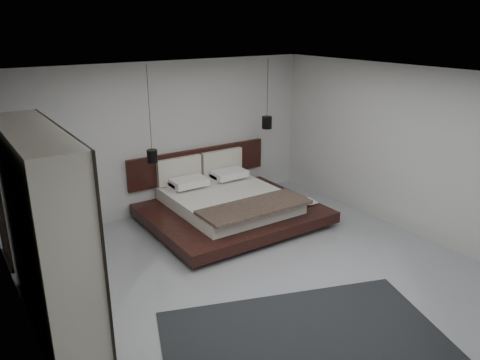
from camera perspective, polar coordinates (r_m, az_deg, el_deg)
floor at (r=6.90m, az=2.43°, el=-11.36°), size 6.00×6.00×0.00m
ceiling at (r=5.99m, az=2.81°, el=12.43°), size 6.00×6.00×0.00m
wall_back at (r=8.80m, az=-9.05°, el=5.05°), size 6.00×0.00×6.00m
wall_front at (r=4.48m, az=26.37°, el=-10.86°), size 6.00×0.00×6.00m
wall_left at (r=5.25m, az=-25.05°, el=-6.29°), size 0.00×6.00×6.00m
wall_right at (r=8.37m, az=19.46°, el=3.47°), size 0.00×6.00×6.00m
bed at (r=8.52m, az=-1.46°, el=-2.98°), size 2.95×2.46×1.11m
book_lower at (r=8.70m, az=7.73°, el=-2.77°), size 0.25×0.30×0.02m
book_upper at (r=8.65m, az=7.77°, el=-2.71°), size 0.27×0.34×0.02m
pendant_left at (r=8.07m, az=-10.66°, el=2.93°), size 0.18×0.18×1.62m
pendant_right at (r=9.18m, az=3.30°, el=7.03°), size 0.20×0.20×1.33m
wardrobe at (r=5.76m, az=-22.56°, el=-5.94°), size 0.58×2.44×2.39m
rug at (r=5.56m, az=8.72°, el=-19.92°), size 3.79×3.22×0.01m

